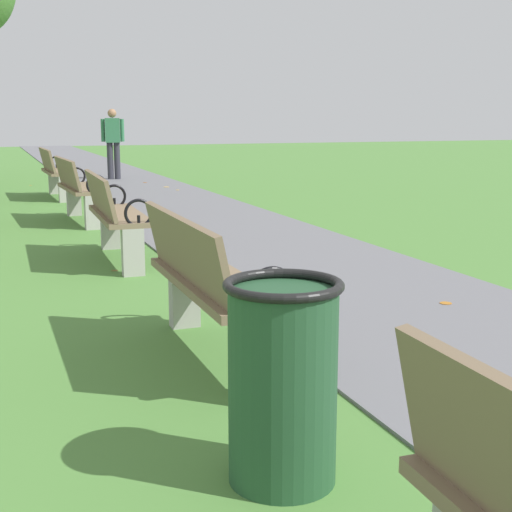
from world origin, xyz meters
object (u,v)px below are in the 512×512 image
(park_bench_3, at_px, (207,282))
(park_bench_4, at_px, (114,215))
(park_bench_6, at_px, (56,171))
(park_bench_5, at_px, (78,188))
(pedestrian_walking, at_px, (113,140))
(trash_bin, at_px, (283,381))

(park_bench_3, relative_size, park_bench_4, 0.99)
(park_bench_4, bearing_deg, park_bench_6, 90.00)
(park_bench_5, bearing_deg, park_bench_4, -90.00)
(park_bench_3, bearing_deg, park_bench_6, 90.00)
(pedestrian_walking, xyz_separation_m, trash_bin, (-1.79, -14.60, -0.50))
(pedestrian_walking, bearing_deg, trash_bin, -97.00)
(park_bench_6, height_order, pedestrian_walking, pedestrian_walking)
(park_bench_3, distance_m, park_bench_6, 9.55)
(pedestrian_walking, bearing_deg, park_bench_6, -115.12)
(park_bench_4, xyz_separation_m, park_bench_6, (0.00, 6.28, 0.00))
(park_bench_5, relative_size, pedestrian_walking, 1.00)
(park_bench_3, height_order, pedestrian_walking, pedestrian_walking)
(park_bench_5, height_order, park_bench_6, same)
(park_bench_5, distance_m, pedestrian_walking, 7.01)
(park_bench_6, height_order, trash_bin, park_bench_6)
(trash_bin, bearing_deg, park_bench_6, 89.24)
(park_bench_4, height_order, trash_bin, park_bench_4)
(park_bench_5, xyz_separation_m, pedestrian_walking, (1.65, 6.80, 0.44))
(park_bench_3, height_order, park_bench_4, same)
(trash_bin, bearing_deg, park_bench_5, 88.92)
(park_bench_6, bearing_deg, park_bench_5, -90.00)
(park_bench_6, relative_size, pedestrian_walking, 1.00)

